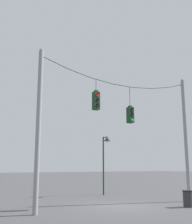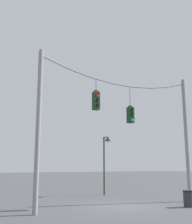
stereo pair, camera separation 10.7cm
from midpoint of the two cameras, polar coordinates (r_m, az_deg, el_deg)
name	(u,v)px [view 1 (the left image)]	position (r m, az deg, el deg)	size (l,w,h in m)	color
ground_plane	(121,206)	(16.79, 5.00, -18.57)	(200.00, 200.00, 0.00)	#4C4C4F
utility_pole_left	(38,127)	(14.13, -11.85, -3.05)	(0.25, 0.25, 8.25)	gray
utility_pole_right	(186,138)	(19.92, 17.64, -5.04)	(0.25, 0.25, 8.25)	gray
span_wire	(123,81)	(17.14, 5.24, 6.26)	(10.33, 0.03, 0.88)	black
traffic_light_over_intersection	(96,101)	(15.78, -0.18, 2.35)	(0.34, 0.46, 1.77)	#143819
traffic_light_near_left_pole	(130,115)	(16.95, 6.81, -0.56)	(0.34, 0.46, 2.23)	#143819
street_lamp	(106,149)	(22.86, 1.88, -7.43)	(0.55, 0.95, 4.63)	#233323
trash_bin	(188,199)	(17.16, 17.99, -16.40)	(0.56, 0.56, 0.90)	#2D2D33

